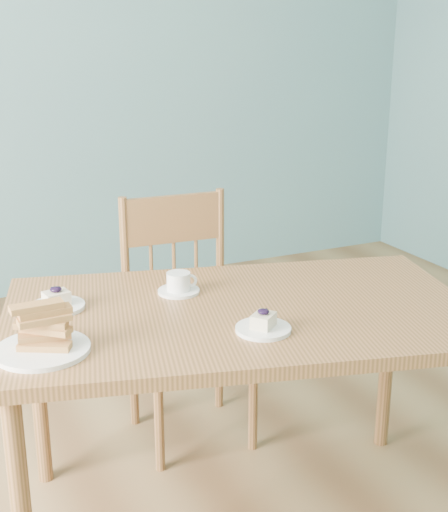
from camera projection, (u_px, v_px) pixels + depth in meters
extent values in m
cube|color=#66999A|center=(14.00, 55.00, 3.78)|extent=(5.00, 0.01, 2.70)
cube|color=#9F663C|center=(240.00, 314.00, 2.05)|extent=(1.49, 1.08, 0.04)
cylinder|color=#9F663C|center=(38.00, 391.00, 2.36)|extent=(0.05, 0.05, 0.68)
cylinder|color=#9F663C|center=(387.00, 360.00, 2.57)|extent=(0.05, 0.05, 0.68)
cube|color=#9F663C|center=(191.00, 333.00, 2.60)|extent=(0.44, 0.42, 0.04)
cylinder|color=#9F663C|center=(159.00, 418.00, 2.45)|extent=(0.03, 0.03, 0.41)
cylinder|color=#9F663C|center=(253.00, 399.00, 2.58)|extent=(0.03, 0.03, 0.41)
cylinder|color=#9F663C|center=(133.00, 376.00, 2.75)|extent=(0.03, 0.03, 0.41)
cylinder|color=#9F663C|center=(219.00, 361.00, 2.88)|extent=(0.03, 0.03, 0.41)
cylinder|color=#9F663C|center=(125.00, 259.00, 2.61)|extent=(0.03, 0.03, 0.46)
cylinder|color=#9F663C|center=(220.00, 248.00, 2.75)|extent=(0.03, 0.03, 0.46)
cube|color=#9F663C|center=(173.00, 219.00, 2.64)|extent=(0.36, 0.04, 0.18)
cylinder|color=#9F663C|center=(152.00, 280.00, 2.68)|extent=(0.01, 0.01, 0.28)
cylinder|color=#9F663C|center=(174.00, 277.00, 2.71)|extent=(0.01, 0.01, 0.28)
cylinder|color=#9F663C|center=(196.00, 274.00, 2.74)|extent=(0.01, 0.01, 0.28)
cylinder|color=white|center=(263.00, 329.00, 1.89)|extent=(0.15, 0.15, 0.01)
cube|color=beige|center=(263.00, 321.00, 1.88)|extent=(0.08, 0.08, 0.04)
ellipsoid|color=black|center=(263.00, 312.00, 1.88)|extent=(0.03, 0.03, 0.01)
sphere|color=black|center=(266.00, 311.00, 1.88)|extent=(0.01, 0.01, 0.01)
sphere|color=black|center=(260.00, 311.00, 1.88)|extent=(0.01, 0.01, 0.01)
sphere|color=black|center=(266.00, 313.00, 1.87)|extent=(0.01, 0.01, 0.01)
cylinder|color=white|center=(57.00, 307.00, 2.04)|extent=(0.16, 0.16, 0.01)
cube|color=beige|center=(57.00, 298.00, 2.03)|extent=(0.08, 0.07, 0.04)
ellipsoid|color=black|center=(56.00, 289.00, 2.03)|extent=(0.03, 0.03, 0.02)
sphere|color=black|center=(59.00, 289.00, 2.03)|extent=(0.01, 0.01, 0.01)
sphere|color=black|center=(53.00, 289.00, 2.03)|extent=(0.01, 0.01, 0.01)
sphere|color=black|center=(58.00, 290.00, 2.02)|extent=(0.01, 0.01, 0.01)
cylinder|color=white|center=(179.00, 291.00, 2.17)|extent=(0.13, 0.13, 0.01)
cylinder|color=white|center=(179.00, 281.00, 2.16)|extent=(0.09, 0.09, 0.05)
cylinder|color=olive|center=(178.00, 274.00, 2.15)|extent=(0.06, 0.06, 0.00)
torus|color=white|center=(190.00, 281.00, 2.16)|extent=(0.04, 0.02, 0.04)
cylinder|color=white|center=(42.00, 350.00, 1.77)|extent=(0.24, 0.24, 0.01)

